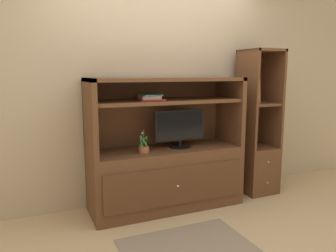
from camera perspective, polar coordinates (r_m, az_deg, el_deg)
ground_plane at (r=3.40m, az=2.44°, el=-16.13°), size 8.00×8.00×0.00m
painted_rear_wall at (r=3.76m, az=-2.44°, el=8.38°), size 6.00×0.10×2.80m
media_console at (r=3.58m, az=-0.35°, el=-6.76°), size 1.64×0.59×1.41m
tv_monitor at (r=3.54m, az=2.10°, el=-0.33°), size 0.58×0.23×0.41m
potted_plant at (r=3.35m, az=-4.23°, el=-4.00°), size 0.11×0.12×0.23m
magazine_stack at (r=3.38m, az=-3.24°, el=5.02°), size 0.26×0.31×0.06m
bookshelf_tall at (r=4.17m, az=15.15°, el=-3.24°), size 0.41×0.44×1.73m
upright_book_row at (r=4.01m, az=14.52°, el=5.50°), size 0.10×0.18×0.26m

